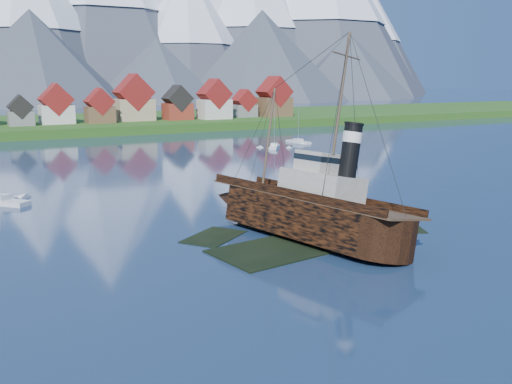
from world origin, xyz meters
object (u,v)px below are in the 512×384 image
tugboat_wreck (298,208)px  sailboat_e (298,142)px  sailboat_d (274,147)px  sailboat_a (0,202)px

tugboat_wreck → sailboat_e: 98.70m
tugboat_wreck → sailboat_d: tugboat_wreck is taller
sailboat_d → sailboat_e: 14.23m
tugboat_wreck → sailboat_d: size_ratio=2.89×
sailboat_a → sailboat_e: size_ratio=1.15×
sailboat_d → sailboat_e: (12.28, 7.19, -0.03)m
sailboat_a → sailboat_d: (71.84, 40.17, -0.01)m
sailboat_a → sailboat_e: bearing=-12.0°
sailboat_e → sailboat_d: bearing=-157.1°
sailboat_e → sailboat_a: bearing=-158.1°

